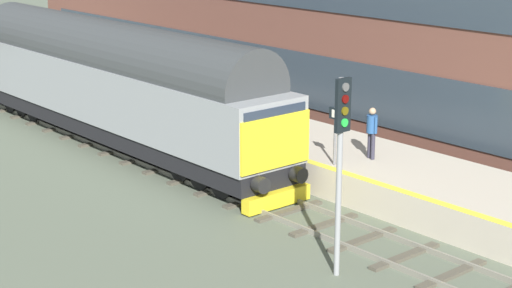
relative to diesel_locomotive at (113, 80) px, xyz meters
name	(u,v)px	position (x,y,z in m)	size (l,w,h in m)	color
ground_plane	(200,178)	(0.00, -5.32, -2.48)	(140.00, 140.00, 0.00)	#575F4E
track_main	(200,176)	(0.00, -5.32, -2.43)	(2.50, 60.00, 0.15)	slate
station_platform	(280,144)	(3.60, -5.32, -1.98)	(4.00, 44.00, 1.01)	#B7AC99
diesel_locomotive	(113,80)	(0.00, 0.00, 0.00)	(2.74, 18.60, 4.68)	black
signal_post_near	(341,150)	(-2.08, -13.70, 0.70)	(0.44, 0.22, 4.90)	gray
platform_number_sign	(335,127)	(2.10, -9.45, -0.28)	(0.10, 0.44, 1.79)	slate
waiting_passenger	(372,128)	(3.45, -9.75, -0.49)	(0.42, 0.49, 1.64)	#2F2D3B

